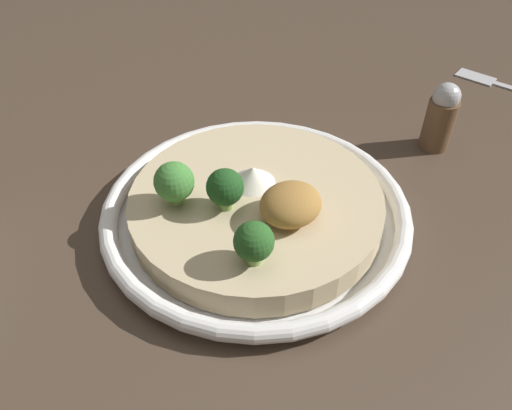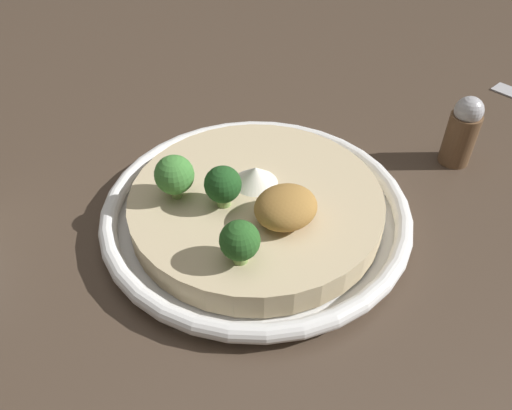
{
  "view_description": "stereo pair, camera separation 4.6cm",
  "coord_description": "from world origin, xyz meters",
  "views": [
    {
      "loc": [
        -0.24,
        -0.25,
        0.33
      ],
      "look_at": [
        0.0,
        0.0,
        0.02
      ],
      "focal_mm": 35.0,
      "sensor_mm": 36.0,
      "label": 1
    },
    {
      "loc": [
        -0.21,
        -0.28,
        0.33
      ],
      "look_at": [
        0.0,
        0.0,
        0.02
      ],
      "focal_mm": 35.0,
      "sensor_mm": 36.0,
      "label": 2
    }
  ],
  "objects": [
    {
      "name": "crispy_onion_garnish",
      "position": [
        0.0,
        -0.04,
        0.05
      ],
      "size": [
        0.06,
        0.05,
        0.03
      ],
      "color": "#A37538",
      "rests_on": "risotto_bowl"
    },
    {
      "name": "risotto_bowl",
      "position": [
        0.0,
        0.0,
        0.02
      ],
      "size": [
        0.29,
        0.29,
        0.03
      ],
      "color": "white",
      "rests_on": "ground_plane"
    },
    {
      "name": "broccoli_back_left",
      "position": [
        -0.06,
        0.04,
        0.06
      ],
      "size": [
        0.04,
        0.04,
        0.04
      ],
      "color": "#84A856",
      "rests_on": "risotto_bowl"
    },
    {
      "name": "cheese_sprinkle",
      "position": [
        0.01,
        0.01,
        0.04
      ],
      "size": [
        0.04,
        0.04,
        0.02
      ],
      "color": "white",
      "rests_on": "risotto_bowl"
    },
    {
      "name": "pepper_shaker",
      "position": [
        0.23,
        -0.05,
        0.04
      ],
      "size": [
        0.03,
        0.03,
        0.08
      ],
      "color": "brown",
      "rests_on": "ground_plane"
    },
    {
      "name": "broccoli_front_left",
      "position": [
        -0.06,
        -0.06,
        0.05
      ],
      "size": [
        0.03,
        0.03,
        0.04
      ],
      "color": "#84A856",
      "rests_on": "risotto_bowl"
    },
    {
      "name": "broccoli_left",
      "position": [
        -0.03,
        0.01,
        0.05
      ],
      "size": [
        0.03,
        0.03,
        0.04
      ],
      "color": "#84A856",
      "rests_on": "risotto_bowl"
    },
    {
      "name": "ground_plane",
      "position": [
        0.0,
        0.0,
        0.0
      ],
      "size": [
        6.0,
        6.0,
        0.0
      ],
      "primitive_type": "plane",
      "color": "#47382B"
    }
  ]
}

